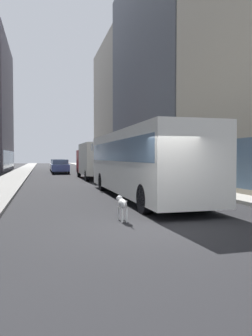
# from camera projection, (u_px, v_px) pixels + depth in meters

# --- Properties ---
(ground_plane) EXTENTS (120.00, 120.00, 0.00)m
(ground_plane) POSITION_uv_depth(u_px,v_px,m) (67.00, 171.00, 42.53)
(ground_plane) COLOR #232326
(sidewalk_left) EXTENTS (2.40, 110.00, 0.15)m
(sidewalk_left) POSITION_uv_depth(u_px,v_px,m) (22.00, 171.00, 41.07)
(sidewalk_left) COLOR gray
(sidewalk_left) RESTS_ON ground
(sidewalk_right) EXTENTS (2.40, 110.00, 0.15)m
(sidewalk_right) POSITION_uv_depth(u_px,v_px,m) (109.00, 170.00, 43.98)
(sidewalk_right) COLOR #ADA89E
(sidewalk_right) RESTS_ON ground
(building_right_mid) EXTENTS (11.40, 21.05, 22.64)m
(building_right_mid) POSITION_uv_depth(u_px,v_px,m) (184.00, 71.00, 34.74)
(building_right_mid) COLOR #4C515B
(building_right_mid) RESTS_ON ground
(building_right_far) EXTENTS (9.30, 21.70, 22.09)m
(building_right_far) POSITION_uv_depth(u_px,v_px,m) (129.00, 106.00, 56.48)
(building_right_far) COLOR gray
(building_right_far) RESTS_ON ground
(transit_bus) EXTENTS (2.78, 11.53, 3.05)m
(transit_bus) POSITION_uv_depth(u_px,v_px,m) (140.00, 160.00, 14.91)
(transit_bus) COLOR silver
(transit_bus) RESTS_ON ground
(car_blue_hatchback) EXTENTS (1.91, 4.55, 1.62)m
(car_blue_hatchback) POSITION_uv_depth(u_px,v_px,m) (60.00, 166.00, 36.77)
(car_blue_hatchback) COLOR #4C6BB7
(car_blue_hatchback) RESTS_ON ground
(car_silver_sedan) EXTENTS (1.88, 4.37, 1.62)m
(car_silver_sedan) POSITION_uv_depth(u_px,v_px,m) (58.00, 165.00, 41.87)
(car_silver_sedan) COLOR #B7BABF
(car_silver_sedan) RESTS_ON ground
(car_black_suv) EXTENTS (1.72, 3.91, 1.62)m
(car_black_suv) POSITION_uv_depth(u_px,v_px,m) (86.00, 165.00, 44.76)
(car_black_suv) COLOR black
(car_black_suv) RESTS_ON ground
(box_truck) EXTENTS (2.30, 7.50, 3.05)m
(box_truck) POSITION_uv_depth(u_px,v_px,m) (94.00, 160.00, 27.80)
(box_truck) COLOR #A51919
(box_truck) RESTS_ON ground
(dalmatian_dog) EXTENTS (0.22, 0.96, 0.72)m
(dalmatian_dog) POSITION_uv_depth(u_px,v_px,m) (122.00, 204.00, 9.49)
(dalmatian_dog) COLOR white
(dalmatian_dog) RESTS_ON ground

